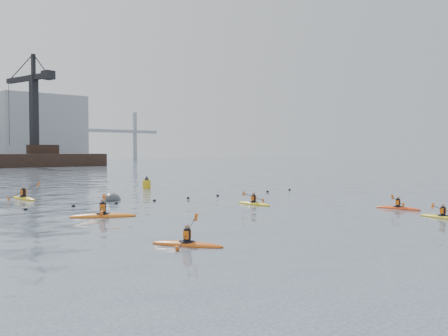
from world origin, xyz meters
The scene contains 9 objects.
float_line centered at (-0.50, 22.53, 0.03)m, with size 33.24×0.73×0.24m.
kayaker_0 centered at (-6.57, 7.17, 0.09)m, with size 2.13×2.83×1.25m.
kayaker_1 centered at (8.61, 4.54, 0.09)m, with size 1.92×2.87×0.99m.
kayaker_2 centered at (-5.62, 16.75, 0.11)m, with size 3.57×2.38×1.30m.
kayaker_3 centered at (5.18, 16.06, 0.09)m, with size 2.07×3.04×1.09m.
kayaker_4 centered at (10.56, 8.38, 0.09)m, with size 1.99×2.94×1.09m.
kayaker_5 centered at (-6.03, 29.84, 0.11)m, with size 2.53×3.70×1.42m.
mooring_buoy centered at (-1.10, 24.92, 0.00)m, with size 2.20×1.30×1.10m, color #383A3C.
nav_buoy centered at (6.50, 32.93, 0.43)m, with size 0.78×0.78×1.43m.
Camera 1 is at (-17.00, -7.85, 3.65)m, focal length 38.00 mm.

